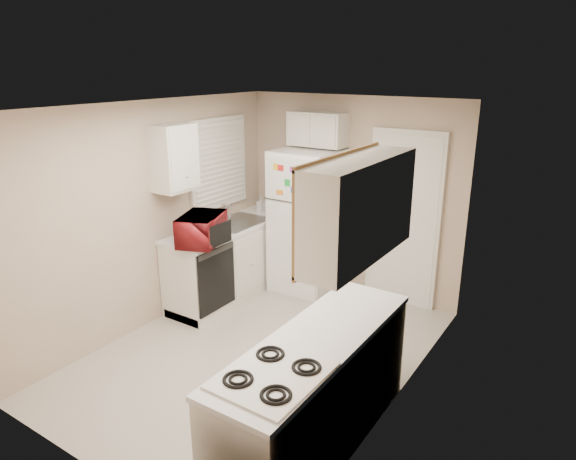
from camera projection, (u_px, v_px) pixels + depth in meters
The scene contains 19 objects.
floor at pixel (260, 352), 5.11m from camera, with size 3.80×3.80×0.00m, color beige.
ceiling at pixel (256, 106), 4.37m from camera, with size 3.80×3.80×0.00m, color white.
wall_left at pixel (153, 215), 5.47m from camera, with size 3.80×3.80×0.00m, color #C1AA94.
wall_right at pixel (402, 271), 4.01m from camera, with size 3.80×3.80×0.00m, color #C1AA94.
wall_back at pixel (351, 196), 6.25m from camera, with size 2.80×2.80×0.00m, color #C1AA94.
wall_front at pixel (79, 321), 3.23m from camera, with size 2.80×2.80×0.00m, color #C1AA94.
left_counter at pixel (231, 261), 6.26m from camera, with size 0.60×1.80×0.90m, color silver.
dishwasher at pixel (216, 279), 5.62m from camera, with size 0.03×0.58×0.72m, color black.
sink at pixel (238, 226), 6.25m from camera, with size 0.54×0.74×0.16m, color gray.
microwave at pixel (202, 230), 5.46m from camera, with size 0.32×0.58×0.38m, color maroon.
soap_bottle at pixel (261, 204), 6.68m from camera, with size 0.09×0.09×0.20m, color white.
window_blinds at pixel (219, 163), 6.16m from camera, with size 0.10×0.98×1.08m, color silver.
upper_cabinet_left at pixel (174, 158), 5.38m from camera, with size 0.30×0.45×0.70m, color silver.
refrigerator at pixel (307, 222), 6.28m from camera, with size 0.73×0.71×1.78m, color white.
cabinet_over_fridge at pixel (318, 129), 6.09m from camera, with size 0.70×0.30×0.40m, color silver.
interior_door at pixel (403, 220), 5.91m from camera, with size 0.86×0.06×2.08m, color white.
right_counter at pixel (316, 392), 3.76m from camera, with size 0.60×2.00×0.90m, color silver.
stove at pixel (274, 439), 3.33m from camera, with size 0.57×0.70×0.85m, color white.
upper_cabinet_right at pixel (360, 209), 3.50m from camera, with size 0.30×1.20×0.70m, color silver.
Camera 1 is at (2.69, -3.59, 2.75)m, focal length 32.00 mm.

